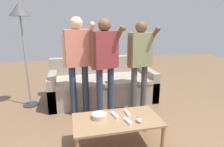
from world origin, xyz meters
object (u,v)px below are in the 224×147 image
(player_center, at_px, (105,57))
(game_remote_wand_far, at_px, (127,113))
(couch, at_px, (102,85))
(coffee_table, at_px, (117,122))
(game_remote_nunchuk, at_px, (139,120))
(game_remote_wand_spare, at_px, (128,121))
(snack_bowl, at_px, (99,116))
(floor_lamp, at_px, (20,18))
(player_left, at_px, (78,55))
(game_remote_wand_near, at_px, (115,115))
(player_right, at_px, (140,56))

(player_center, height_order, game_remote_wand_far, player_center)
(couch, height_order, game_remote_wand_far, couch)
(coffee_table, relative_size, game_remote_nunchuk, 11.96)
(game_remote_wand_spare, bearing_deg, couch, 90.10)
(snack_bowl, relative_size, game_remote_wand_spare, 1.17)
(snack_bowl, height_order, game_remote_nunchuk, snack_bowl)
(floor_lamp, xyz_separation_m, player_left, (0.89, -0.54, -0.58))
(game_remote_nunchuk, bearing_deg, couch, 94.42)
(player_center, distance_m, game_remote_wand_far, 0.98)
(coffee_table, relative_size, game_remote_wand_spare, 6.86)
(floor_lamp, bearing_deg, game_remote_nunchuk, -48.19)
(snack_bowl, relative_size, player_center, 0.11)
(snack_bowl, height_order, game_remote_wand_near, snack_bowl)
(game_remote_wand_far, bearing_deg, couch, 92.20)
(snack_bowl, relative_size, game_remote_wand_far, 1.15)
(couch, xyz_separation_m, game_remote_wand_far, (0.06, -1.48, 0.12))
(game_remote_wand_near, height_order, game_remote_wand_far, same)
(game_remote_nunchuk, height_order, game_remote_wand_spare, game_remote_nunchuk)
(snack_bowl, xyz_separation_m, game_remote_wand_spare, (0.31, -0.18, -0.01))
(coffee_table, height_order, snack_bowl, snack_bowl)
(floor_lamp, bearing_deg, game_remote_wand_spare, -50.42)
(couch, distance_m, coffee_table, 1.58)
(couch, distance_m, player_left, 1.03)
(player_center, xyz_separation_m, game_remote_wand_near, (-0.04, -0.79, -0.59))
(coffee_table, relative_size, player_center, 0.67)
(player_left, distance_m, player_center, 0.44)
(couch, xyz_separation_m, player_left, (-0.48, -0.56, 0.72))
(game_remote_wand_spare, bearing_deg, snack_bowl, 150.32)
(game_remote_wand_far, relative_size, game_remote_wand_spare, 1.02)
(snack_bowl, xyz_separation_m, game_remote_wand_far, (0.36, 0.02, -0.01))
(coffee_table, height_order, game_remote_wand_far, game_remote_wand_far)
(coffee_table, height_order, floor_lamp, floor_lamp)
(snack_bowl, xyz_separation_m, floor_lamp, (-1.07, 1.49, 1.17))
(snack_bowl, height_order, game_remote_wand_spare, snack_bowl)
(game_remote_nunchuk, relative_size, player_left, 0.05)
(couch, relative_size, player_right, 1.32)
(couch, height_order, player_left, player_left)
(snack_bowl, bearing_deg, floor_lamp, 125.67)
(game_remote_wand_near, bearing_deg, player_left, 111.64)
(couch, distance_m, player_right, 1.08)
(player_right, bearing_deg, game_remote_nunchuk, -111.01)
(player_right, distance_m, game_remote_wand_far, 1.12)
(snack_bowl, bearing_deg, coffee_table, -19.61)
(game_remote_wand_near, bearing_deg, game_remote_nunchuk, -39.53)
(floor_lamp, distance_m, player_left, 1.20)
(floor_lamp, distance_m, game_remote_wand_far, 2.37)
(player_right, xyz_separation_m, game_remote_wand_spare, (-0.53, -1.03, -0.57))
(couch, bearing_deg, coffee_table, -93.74)
(game_remote_nunchuk, distance_m, player_right, 1.26)
(game_remote_nunchuk, relative_size, player_right, 0.06)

